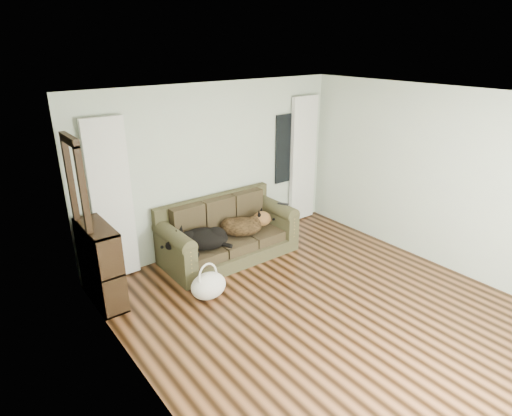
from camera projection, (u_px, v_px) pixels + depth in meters
floor at (327, 313)px, 5.31m from camera, size 5.00×5.00×0.00m
ceiling at (343, 99)px, 4.36m from camera, size 5.00×5.00×0.00m
wall_back at (216, 168)px, 6.68m from camera, size 4.50×0.04×2.60m
wall_left at (148, 280)px, 3.57m from camera, size 0.04×5.00×2.60m
wall_right at (443, 180)px, 6.11m from camera, size 0.04×5.00×2.60m
curtain_left at (112, 201)px, 5.72m from camera, size 0.55×0.08×2.25m
curtain_right at (303, 160)px, 7.70m from camera, size 0.55×0.08×2.25m
window_pane at (287, 148)px, 7.44m from camera, size 0.50×0.03×1.20m
door_casing at (83, 226)px, 5.20m from camera, size 0.07×0.60×2.10m
sofa at (229, 230)px, 6.54m from camera, size 2.05×0.88×0.84m
dog_black_lab at (201, 240)px, 6.15m from camera, size 0.86×0.80×0.30m
dog_shepherd at (243, 225)px, 6.61m from camera, size 0.83×0.78×0.30m
tv_remote at (283, 204)px, 6.81m from camera, size 0.12×0.17×0.02m
tote_bag at (209, 287)px, 5.58m from camera, size 0.51×0.41×0.35m
bookshelf at (101, 267)px, 5.38m from camera, size 0.38×0.87×1.06m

